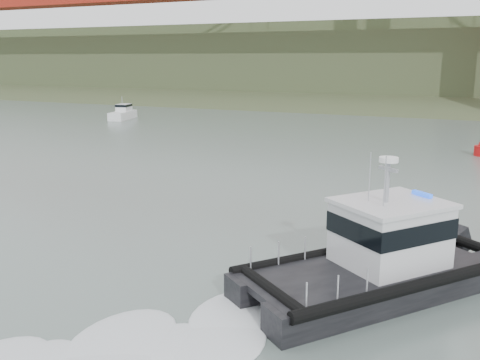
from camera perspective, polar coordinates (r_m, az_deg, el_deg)
The scene contains 4 objects.
ground at distance 26.79m, azimuth -7.83°, elevation -8.39°, with size 400.00×400.00×0.00m, color #4E5D58.
headlands at distance 147.14m, azimuth 19.67°, elevation 11.12°, with size 500.00×105.36×27.12m.
patrol_boat at distance 23.49m, azimuth 14.89°, elevation -7.93°, with size 11.07×12.43×5.96m.
motorboat at distance 89.45m, azimuth -12.37°, elevation 6.98°, with size 3.84×7.16×3.75m.
Camera 1 is at (13.57, -20.99, 9.66)m, focal length 40.00 mm.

